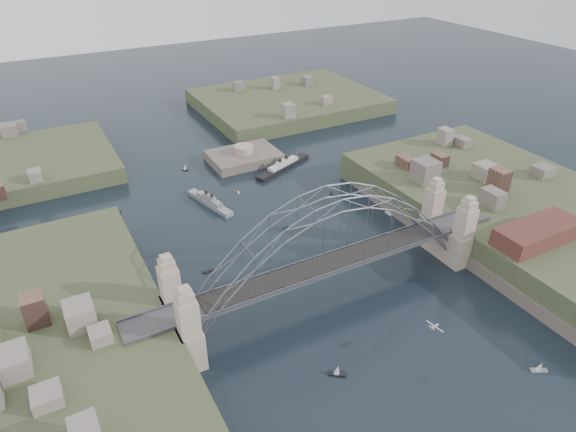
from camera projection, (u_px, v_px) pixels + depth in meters
The scene contains 22 objects.
ground at pixel (329, 295), 106.08m from camera, with size 500.00×500.00×0.00m, color black.
bridge at pixel (331, 247), 99.73m from camera, with size 84.00×13.80×24.60m.
shore_west at pixel (31, 395), 81.60m from camera, with size 50.50×90.00×12.00m.
shore_east at pixel (518, 220), 128.52m from camera, with size 50.50×90.00×12.00m.
headland_nw at pixel (12, 173), 154.88m from camera, with size 60.00×45.00×9.00m, color #41492C.
headland_ne at pixel (288, 106), 209.03m from camera, with size 70.00×55.00×9.50m, color #41492C.
fort_island at pixel (244, 162), 163.90m from camera, with size 22.00×16.00×9.40m.
wharf_shed at pixel (538, 233), 108.39m from camera, with size 20.00×8.00×4.00m, color #592D26.
finger_pier at pixel (568, 312), 100.58m from camera, with size 4.00×22.00×1.40m, color #454547.
naval_cruiser_near at pixel (210, 202), 138.67m from camera, with size 6.85×18.43×5.52m.
naval_cruiser_far at pixel (106, 162), 161.52m from camera, with size 7.27×14.18×4.89m.
ocean_liner at pixel (283, 166), 158.39m from camera, with size 22.19×11.75×5.59m.
aeroplane at pixel (434, 327), 88.01m from camera, with size 1.99×3.62×0.53m.
small_boat_a at pixel (209, 271), 113.02m from camera, with size 2.63×1.05×0.45m.
small_boat_b at pixel (285, 228), 128.50m from camera, with size 1.69×1.13×0.45m.
small_boat_c at pixel (337, 372), 87.33m from camera, with size 3.08×2.63×2.38m.
small_boat_d at pixel (331, 193), 144.58m from camera, with size 1.43×2.03×0.45m.
small_boat_e at pixel (118, 213), 134.10m from camera, with size 2.09×3.56×2.38m.
small_boat_f at pixel (238, 193), 144.74m from camera, with size 0.92×1.48×0.45m.
small_boat_g at pixel (540, 368), 87.96m from camera, with size 3.00×2.26×2.38m.
small_boat_h at pixel (185, 167), 157.45m from camera, with size 1.74×1.62×2.38m.
small_boat_i at pixel (389, 214), 134.69m from camera, with size 0.79×2.38×0.45m.
Camera 1 is at (-46.86, -68.26, 68.92)m, focal length 31.34 mm.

